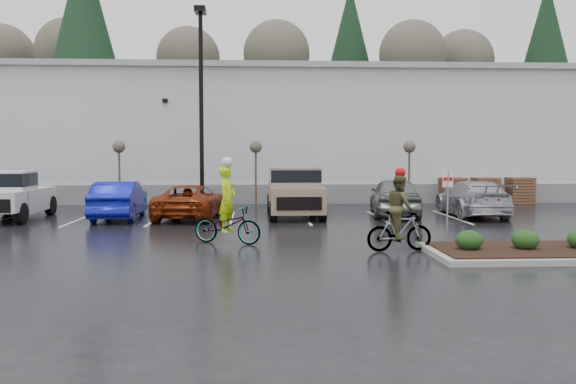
{
  "coord_description": "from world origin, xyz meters",
  "views": [
    {
      "loc": [
        -1.57,
        -16.41,
        2.77
      ],
      "look_at": [
        -0.41,
        4.59,
        1.3
      ],
      "focal_mm": 38.0,
      "sensor_mm": 36.0,
      "label": 1
    }
  ],
  "objects": [
    {
      "name": "cyclist_olive",
      "position": [
        2.37,
        -0.17,
        0.84
      ],
      "size": [
        1.81,
        0.89,
        2.29
      ],
      "rotation": [
        0.0,
        0.0,
        1.69
      ],
      "color": "#3F3F44",
      "rests_on": "ground"
    },
    {
      "name": "warehouse",
      "position": [
        0.0,
        21.99,
        3.65
      ],
      "size": [
        60.5,
        15.5,
        7.2
      ],
      "color": "silver",
      "rests_on": "ground"
    },
    {
      "name": "ground",
      "position": [
        0.0,
        0.0,
        0.0
      ],
      "size": [
        120.0,
        120.0,
        0.0
      ],
      "primitive_type": "plane",
      "color": "black",
      "rests_on": "ground"
    },
    {
      "name": "fire_lane_sign",
      "position": [
        3.8,
        0.2,
        1.41
      ],
      "size": [
        0.3,
        0.05,
        2.2
      ],
      "color": "gray",
      "rests_on": "ground"
    },
    {
      "name": "car_blue",
      "position": [
        -6.96,
        8.1,
        0.76
      ],
      "size": [
        1.76,
        4.64,
        1.51
      ],
      "primitive_type": "imported",
      "rotation": [
        0.0,
        0.0,
        3.18
      ],
      "color": "#0D1296",
      "rests_on": "ground"
    },
    {
      "name": "sapling_west",
      "position": [
        -8.0,
        13.0,
        2.73
      ],
      "size": [
        0.6,
        0.6,
        3.2
      ],
      "color": "#513420",
      "rests_on": "ground"
    },
    {
      "name": "shrub_b",
      "position": [
        5.5,
        -1.0,
        0.41
      ],
      "size": [
        0.7,
        0.7,
        0.52
      ],
      "primitive_type": "ellipsoid",
      "color": "#193713",
      "rests_on": "curb_island"
    },
    {
      "name": "wooded_ridge",
      "position": [
        0.0,
        45.0,
        3.0
      ],
      "size": [
        80.0,
        25.0,
        6.0
      ],
      "primitive_type": "cube",
      "color": "#263C19",
      "rests_on": "ground"
    },
    {
      "name": "pallet_stack_c",
      "position": [
        12.0,
        14.0,
        0.68
      ],
      "size": [
        1.2,
        1.2,
        1.35
      ],
      "primitive_type": "cube",
      "color": "#513420",
      "rests_on": "ground"
    },
    {
      "name": "car_far_silver",
      "position": [
        7.51,
        8.42,
        0.74
      ],
      "size": [
        2.29,
        5.2,
        1.48
      ],
      "primitive_type": "imported",
      "rotation": [
        0.0,
        0.0,
        3.1
      ],
      "color": "#B1B2B9",
      "rests_on": "ground"
    },
    {
      "name": "pallet_stack_b",
      "position": [
        10.2,
        14.0,
        0.68
      ],
      "size": [
        1.2,
        1.2,
        1.35
      ],
      "primitive_type": "cube",
      "color": "#513420",
      "rests_on": "ground"
    },
    {
      "name": "pickup_white",
      "position": [
        -11.12,
        8.36,
        0.98
      ],
      "size": [
        2.1,
        5.2,
        1.96
      ],
      "primitive_type": null,
      "color": "silver",
      "rests_on": "ground"
    },
    {
      "name": "sapling_east",
      "position": [
        6.0,
        13.0,
        2.73
      ],
      "size": [
        0.6,
        0.6,
        3.2
      ],
      "color": "#513420",
      "rests_on": "ground"
    },
    {
      "name": "pallet_stack_a",
      "position": [
        8.5,
        14.0,
        0.68
      ],
      "size": [
        1.2,
        1.2,
        1.35
      ],
      "primitive_type": "cube",
      "color": "#513420",
      "rests_on": "ground"
    },
    {
      "name": "cyclist_hivis",
      "position": [
        -2.37,
        1.5,
        0.78
      ],
      "size": [
        2.23,
        1.49,
        2.55
      ],
      "rotation": [
        0.0,
        0.0,
        1.18
      ],
      "color": "#3F3F44",
      "rests_on": "ground"
    },
    {
      "name": "shrub_a",
      "position": [
        4.0,
        -1.0,
        0.41
      ],
      "size": [
        0.7,
        0.7,
        0.52
      ],
      "primitive_type": "ellipsoid",
      "color": "#193713",
      "rests_on": "curb_island"
    },
    {
      "name": "sapling_mid",
      "position": [
        -1.5,
        13.0,
        2.73
      ],
      "size": [
        0.6,
        0.6,
        3.2
      ],
      "color": "#513420",
      "rests_on": "ground"
    },
    {
      "name": "suv_tan",
      "position": [
        0.1,
        8.71,
        1.03
      ],
      "size": [
        2.2,
        5.1,
        2.06
      ],
      "primitive_type": null,
      "color": "#8D735F",
      "rests_on": "ground"
    },
    {
      "name": "car_grey",
      "position": [
        4.3,
        8.7,
        0.81
      ],
      "size": [
        2.54,
        4.97,
        1.62
      ],
      "primitive_type": "imported",
      "rotation": [
        0.0,
        0.0,
        3.0
      ],
      "color": "slate",
      "rests_on": "ground"
    },
    {
      "name": "car_red",
      "position": [
        -4.15,
        8.19,
        0.68
      ],
      "size": [
        2.76,
        5.1,
        1.36
      ],
      "primitive_type": "imported",
      "rotation": [
        0.0,
        0.0,
        3.04
      ],
      "color": "maroon",
      "rests_on": "ground"
    },
    {
      "name": "lamppost",
      "position": [
        -4.0,
        12.0,
        5.69
      ],
      "size": [
        0.5,
        1.0,
        9.22
      ],
      "color": "black",
      "rests_on": "ground"
    }
  ]
}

